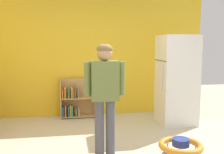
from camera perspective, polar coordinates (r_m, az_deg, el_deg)
back_wall at (r=5.87m, az=-4.72°, el=4.72°), size 5.20×0.06×2.70m
refrigerator at (r=5.37m, az=13.99°, el=-0.61°), size 0.73×0.68×1.78m
bookshelf at (r=5.79m, az=-7.83°, el=-5.12°), size 0.80×0.28×0.85m
standing_person at (r=3.62m, az=-1.60°, el=-2.76°), size 0.57×0.22×1.60m
baby_walker at (r=3.81m, az=14.79°, el=-15.23°), size 0.60×0.60×0.32m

